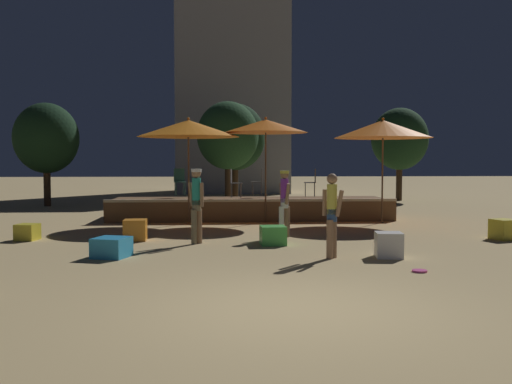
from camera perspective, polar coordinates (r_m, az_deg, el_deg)
name	(u,v)px	position (r m, az deg, el deg)	size (l,w,h in m)	color
ground_plane	(295,308)	(7.35, 3.91, -11.50)	(120.00, 120.00, 0.00)	tan
wooden_deck	(250,208)	(18.49, -0.59, -1.66)	(8.86, 2.61, 0.70)	brown
patio_umbrella_0	(188,129)	(16.94, -6.78, 6.32)	(3.00, 3.00, 3.14)	brown
patio_umbrella_1	(383,129)	(17.45, 12.58, 6.15)	(2.90, 2.90, 3.15)	brown
patio_umbrella_2	(266,126)	(17.17, 0.98, 6.60)	(2.52, 2.52, 3.18)	brown
cube_seat_0	(504,229)	(14.72, 23.55, -3.44)	(0.63, 0.63, 0.48)	yellow
cube_seat_1	(273,235)	(12.66, 1.71, -4.35)	(0.57, 0.57, 0.42)	#4CC651
cube_seat_2	(389,245)	(11.28, 13.13, -5.17)	(0.56, 0.56, 0.49)	white
cube_seat_3	(27,232)	(14.39, -21.90, -3.74)	(0.53, 0.53, 0.38)	yellow
cube_seat_4	(112,247)	(11.36, -14.24, -5.39)	(0.77, 0.77, 0.38)	#2D9EDB
cube_seat_5	(135,230)	(13.59, -11.99, -3.74)	(0.53, 0.53, 0.49)	orange
person_0	(196,202)	(12.79, -5.98, -0.98)	(0.39, 0.36, 1.69)	#997051
person_1	(332,213)	(10.93, 7.59, -2.14)	(0.40, 0.33, 1.62)	#997051
person_2	(284,200)	(13.85, 2.86, -0.85)	(0.28, 0.49, 1.62)	white
bistro_chair_0	(313,180)	(18.63, 5.70, 1.24)	(0.41, 0.40, 0.90)	#47474C
bistro_chair_1	(180,179)	(19.26, -7.65, 1.29)	(0.42, 0.42, 0.90)	#1E4C47
bistro_chair_2	(260,179)	(19.08, 0.38, 1.30)	(0.40, 0.40, 0.90)	#47474C
bistro_chair_3	(233,180)	(18.02, -2.28, 1.19)	(0.40, 0.40, 0.90)	#47474C
frisbee_disc	(420,271)	(10.00, 16.04, -7.59)	(0.25, 0.25, 0.03)	#E54C99
background_tree_0	(400,139)	(27.39, 14.17, 5.14)	(2.62, 2.62, 4.31)	#3D2B1C
background_tree_1	(235,137)	(26.50, -2.09, 5.50)	(2.81, 2.81, 4.51)	#3D2B1C
background_tree_2	(228,136)	(25.66, -2.84, 5.64)	(2.77, 2.77, 4.52)	#3D2B1C
background_tree_3	(46,138)	(24.84, -20.24, 5.05)	(2.61, 2.61, 4.22)	#3D2B1C
distant_building	(232,91)	(34.30, -2.38, 10.05)	(6.43, 4.94, 11.98)	gray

